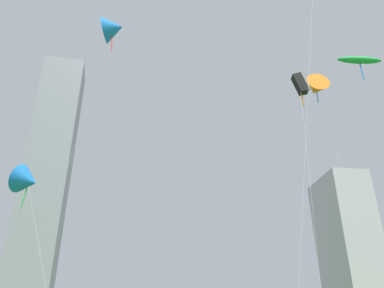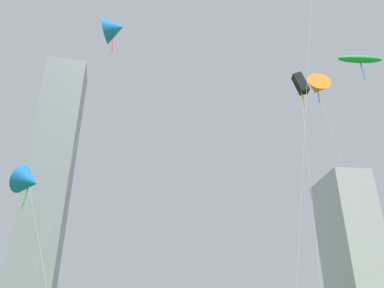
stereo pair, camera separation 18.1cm
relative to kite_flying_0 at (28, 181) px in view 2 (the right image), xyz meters
name	(u,v)px [view 2 (the right image)]	position (x,y,z in m)	size (l,w,h in m)	color
kite_flying_0	(28,181)	(0.00, 0.00, 0.00)	(7.75, 6.29, 14.74)	silver
kite_flying_2	(300,84)	(23.75, -2.74, 7.96)	(3.08, 5.55, 22.32)	silver
kite_flying_3	(114,29)	(5.80, 0.15, 17.29)	(6.36, 2.95, 32.17)	silver
kite_flying_4	(360,59)	(29.29, -3.11, 10.31)	(9.27, 7.45, 24.15)	silver
kite_flying_6	(317,87)	(29.69, 9.33, 15.94)	(3.05, 8.33, 30.87)	silver
distant_highrise_0	(48,182)	(-38.87, 97.04, 36.62)	(15.03, 14.42, 99.78)	gray
distant_highrise_1	(352,251)	(72.44, 116.81, 15.68)	(14.97, 24.48, 57.90)	#A8A8AD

